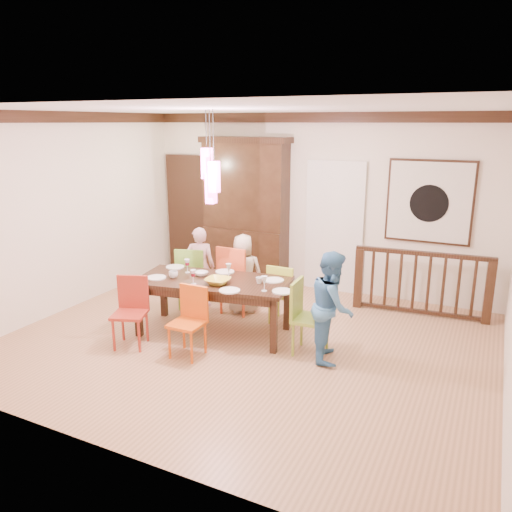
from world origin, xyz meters
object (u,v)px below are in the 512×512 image
at_px(dining_table, 213,286).
at_px(china_hutch, 246,211).
at_px(balustrade, 421,282).
at_px(chair_far_left, 193,273).
at_px(person_far_left, 200,267).
at_px(person_end_right, 332,306).
at_px(chair_end_right, 311,313).
at_px(person_far_mid, 243,274).

distance_m(dining_table, china_hutch, 2.41).
bearing_deg(dining_table, balustrade, 28.28).
distance_m(chair_far_left, person_far_left, 0.14).
bearing_deg(balustrade, person_far_left, -165.53).
bearing_deg(person_end_right, chair_end_right, 70.15).
height_order(person_far_left, person_end_right, person_end_right).
xyz_separation_m(dining_table, person_far_mid, (0.00, 0.85, -0.07)).
relative_size(chair_far_left, balustrade, 0.49).
relative_size(balustrade, person_far_left, 1.57).
distance_m(chair_far_left, china_hutch, 1.69).
bearing_deg(person_end_right, person_far_mid, 44.47).
bearing_deg(person_far_mid, dining_table, 59.85).
bearing_deg(china_hutch, chair_end_right, -47.77).
xyz_separation_m(dining_table, person_end_right, (1.64, -0.03, -0.00)).
height_order(person_far_mid, person_end_right, person_end_right).
bearing_deg(person_far_mid, chair_end_right, 117.67).
height_order(chair_far_left, person_end_right, person_end_right).
xyz_separation_m(balustrade, person_far_mid, (-2.38, -1.03, 0.09)).
distance_m(dining_table, person_end_right, 1.64).
relative_size(china_hutch, person_far_mid, 2.12).
bearing_deg(person_far_left, balustrade, 173.97).
bearing_deg(dining_table, chair_end_right, -10.80).
distance_m(person_far_mid, person_end_right, 1.86).
distance_m(dining_table, person_far_left, 1.08).
bearing_deg(china_hutch, balustrade, -6.47).
height_order(dining_table, person_far_left, person_far_left).
height_order(china_hutch, person_far_mid, china_hutch).
height_order(balustrade, person_far_left, person_far_left).
bearing_deg(chair_far_left, china_hutch, -111.80).
relative_size(dining_table, person_far_mid, 1.80).
bearing_deg(chair_far_left, dining_table, 120.29).
height_order(balustrade, person_end_right, person_end_right).
distance_m(dining_table, person_far_mid, 0.86).
bearing_deg(person_far_left, chair_far_left, 32.60).
distance_m(person_far_left, person_end_right, 2.50).
relative_size(person_far_mid, person_end_right, 0.90).
bearing_deg(china_hutch, dining_table, -73.41).
distance_m(balustrade, person_end_right, 2.06).
height_order(chair_end_right, china_hutch, china_hutch).
distance_m(china_hutch, person_far_left, 1.57).
bearing_deg(dining_table, person_end_right, -11.11).
bearing_deg(chair_end_right, person_far_left, 65.57).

